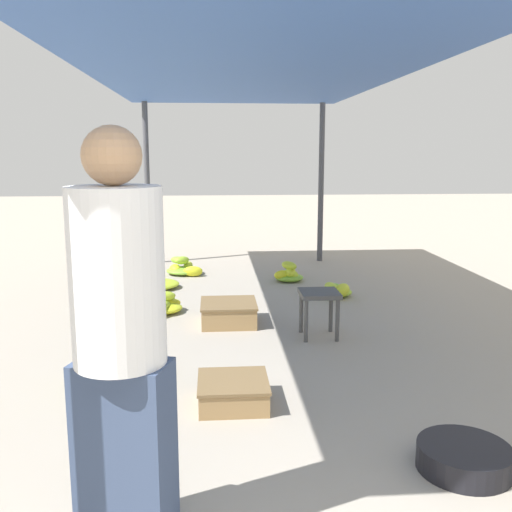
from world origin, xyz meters
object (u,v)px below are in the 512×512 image
object	(u,v)px
basin_black	(464,458)
banana_pile_left_1	(154,282)
vendor_foreground	(120,339)
banana_pile_left_0	(122,374)
stool	(319,300)
crate_near	(229,313)
banana_pile_right_0	(289,274)
banana_pile_left_2	(160,304)
banana_pile_right_1	(334,290)
banana_pile_left_3	(184,269)
crate_mid	(233,392)

from	to	relation	value
basin_black	banana_pile_left_1	bearing A→B (deg)	115.67
vendor_foreground	banana_pile_left_1	size ratio (longest dim) A/B	2.88
banana_pile_left_0	banana_pile_left_1	bearing A→B (deg)	91.14
vendor_foreground	stool	world-z (taller)	vendor_foreground
banana_pile_left_0	banana_pile_left_1	world-z (taller)	banana_pile_left_1
vendor_foreground	crate_near	world-z (taller)	vendor_foreground
banana_pile_right_0	stool	bearing A→B (deg)	-90.85
banana_pile_left_2	banana_pile_right_1	world-z (taller)	banana_pile_left_2
stool	crate_near	xyz separation A→B (m)	(-0.78, 0.45, -0.23)
banana_pile_left_0	banana_pile_left_2	distance (m)	1.82
banana_pile_left_3	banana_pile_right_0	bearing A→B (deg)	-21.58
banana_pile_left_2	banana_pile_right_0	world-z (taller)	banana_pile_right_0
banana_pile_left_1	banana_pile_right_1	distance (m)	2.14
banana_pile_left_0	basin_black	bearing A→B (deg)	-33.23
banana_pile_right_0	crate_mid	distance (m)	3.61
vendor_foreground	basin_black	bearing A→B (deg)	14.67
banana_pile_left_1	crate_near	distance (m)	1.71
vendor_foreground	banana_pile_right_1	xyz separation A→B (m)	(1.73, 3.99, -0.81)
banana_pile_left_0	banana_pile_right_1	size ratio (longest dim) A/B	1.39
vendor_foreground	banana_pile_right_0	bearing A→B (deg)	74.61
banana_pile_left_1	vendor_foreground	bearing A→B (deg)	-85.70
banana_pile_left_3	banana_pile_right_1	distance (m)	2.20
crate_near	banana_pile_left_0	bearing A→B (deg)	-119.93
vendor_foreground	banana_pile_left_0	size ratio (longest dim) A/B	2.77
banana_pile_left_3	crate_mid	size ratio (longest dim) A/B	1.07
crate_mid	banana_pile_left_1	bearing A→B (deg)	104.26
banana_pile_right_1	crate_mid	bearing A→B (deg)	-114.69
banana_pile_left_0	crate_mid	xyz separation A→B (m)	(0.77, -0.40, 0.01)
basin_black	banana_pile_right_0	world-z (taller)	banana_pile_right_0
banana_pile_left_1	crate_mid	size ratio (longest dim) A/B	1.31
vendor_foreground	banana_pile_right_0	distance (m)	5.05
banana_pile_left_0	crate_mid	distance (m)	0.87
banana_pile_left_2	banana_pile_left_3	distance (m)	1.84
basin_black	banana_pile_left_3	size ratio (longest dim) A/B	0.98
vendor_foreground	banana_pile_right_1	size ratio (longest dim) A/B	3.85
vendor_foreground	banana_pile_left_1	distance (m)	4.63
basin_black	crate_near	distance (m)	2.87
banana_pile_left_0	banana_pile_right_1	world-z (taller)	banana_pile_left_0
stool	crate_near	world-z (taller)	stool
crate_mid	banana_pile_left_3	bearing A→B (deg)	97.13
banana_pile_left_2	banana_pile_right_1	bearing A→B (deg)	14.42
crate_near	crate_mid	world-z (taller)	crate_near
crate_near	banana_pile_right_0	bearing A→B (deg)	64.89
banana_pile_left_3	banana_pile_right_0	distance (m)	1.45
stool	banana_pile_left_2	bearing A→B (deg)	148.60
banana_pile_left_1	banana_pile_right_1	world-z (taller)	banana_pile_left_1
banana_pile_left_1	crate_near	world-z (taller)	banana_pile_left_1
vendor_foreground	banana_pile_left_3	distance (m)	5.40
vendor_foreground	crate_mid	size ratio (longest dim) A/B	3.76
banana_pile_left_0	banana_pile_right_0	bearing A→B (deg)	62.71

